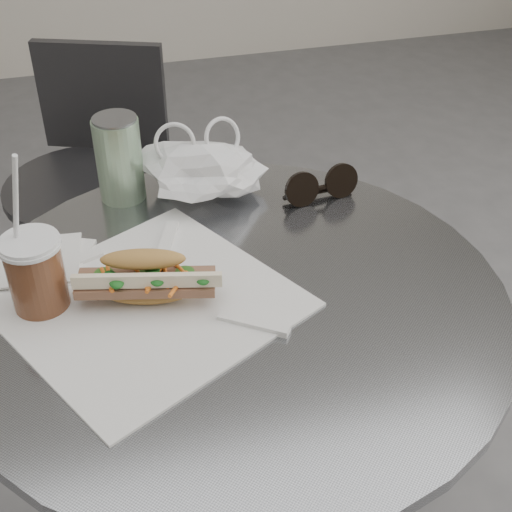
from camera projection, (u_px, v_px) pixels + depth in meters
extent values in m
cylinder|color=slate|center=(239.00, 465.00, 1.20)|extent=(0.08, 0.08, 0.71)
cylinder|color=slate|center=(235.00, 302.00, 0.99)|extent=(0.76, 0.76, 0.02)
cylinder|color=#313033|center=(112.00, 332.00, 2.00)|extent=(0.36, 0.36, 0.02)
cylinder|color=#313033|center=(101.00, 267.00, 1.87)|extent=(0.06, 0.06, 0.48)
cylinder|color=#313033|center=(88.00, 187.00, 1.72)|extent=(0.41, 0.41, 0.02)
cube|color=#313033|center=(102.00, 97.00, 1.79)|extent=(0.31, 0.14, 0.28)
cube|color=white|center=(149.00, 304.00, 0.97)|extent=(0.46, 0.46, 0.00)
ellipsoid|color=#B58C44|center=(147.00, 293.00, 0.96)|extent=(0.24, 0.13, 0.02)
cube|color=brown|center=(146.00, 283.00, 0.95)|extent=(0.19, 0.10, 0.01)
ellipsoid|color=#B58C44|center=(143.00, 263.00, 0.95)|extent=(0.24, 0.13, 0.04)
cylinder|color=brown|center=(37.00, 277.00, 0.94)|extent=(0.07, 0.07, 0.10)
cylinder|color=white|center=(29.00, 243.00, 0.91)|extent=(0.08, 0.08, 0.01)
cylinder|color=white|center=(16.00, 217.00, 0.89)|extent=(0.04, 0.04, 0.19)
cylinder|color=black|center=(302.00, 190.00, 1.16)|extent=(0.06, 0.03, 0.06)
cylinder|color=black|center=(341.00, 181.00, 1.18)|extent=(0.06, 0.03, 0.06)
cube|color=black|center=(321.00, 189.00, 1.18)|extent=(0.02, 0.01, 0.01)
cube|color=white|center=(38.00, 263.00, 1.04)|extent=(0.17, 0.17, 0.01)
cube|color=white|center=(38.00, 260.00, 1.04)|extent=(0.13, 0.13, 0.00)
cylinder|color=#5F9A59|center=(119.00, 160.00, 1.16)|extent=(0.08, 0.08, 0.14)
cylinder|color=slate|center=(114.00, 119.00, 1.11)|extent=(0.07, 0.07, 0.00)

